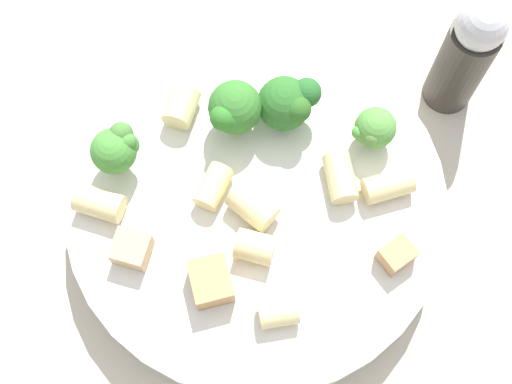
{
  "coord_description": "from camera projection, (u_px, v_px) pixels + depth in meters",
  "views": [
    {
      "loc": [
        -0.08,
        -0.11,
        0.42
      ],
      "look_at": [
        0.0,
        0.0,
        0.04
      ],
      "focal_mm": 50.0,
      "sensor_mm": 36.0,
      "label": 1
    }
  ],
  "objects": [
    {
      "name": "broccoli_floret_0",
      "position": [
        288.0,
        103.0,
        0.41
      ],
      "size": [
        0.04,
        0.03,
        0.03
      ],
      "color": "#84AD60",
      "rests_on": "pasta_bowl"
    },
    {
      "name": "rigatoni_1",
      "position": [
        181.0,
        107.0,
        0.42
      ],
      "size": [
        0.03,
        0.03,
        0.02
      ],
      "primitive_type": "cylinder",
      "rotation": [
        1.57,
        0.0,
        2.25
      ],
      "color": "beige",
      "rests_on": "pasta_bowl"
    },
    {
      "name": "pasta_bowl",
      "position": [
        256.0,
        205.0,
        0.42
      ],
      "size": [
        0.22,
        0.22,
        0.03
      ],
      "color": "silver",
      "rests_on": "ground_plane"
    },
    {
      "name": "broccoli_floret_2",
      "position": [
        234.0,
        109.0,
        0.41
      ],
      "size": [
        0.03,
        0.03,
        0.04
      ],
      "color": "#84AD60",
      "rests_on": "pasta_bowl"
    },
    {
      "name": "rigatoni_2",
      "position": [
        213.0,
        187.0,
        0.41
      ],
      "size": [
        0.03,
        0.03,
        0.01
      ],
      "primitive_type": "cylinder",
      "rotation": [
        1.57,
        0.0,
        2.12
      ],
      "color": "beige",
      "rests_on": "pasta_bowl"
    },
    {
      "name": "rigatoni_6",
      "position": [
        253.0,
        206.0,
        0.4
      ],
      "size": [
        0.02,
        0.03,
        0.02
      ],
      "primitive_type": "cylinder",
      "rotation": [
        1.57,
        0.0,
        0.26
      ],
      "color": "beige",
      "rests_on": "pasta_bowl"
    },
    {
      "name": "rigatoni_0",
      "position": [
        388.0,
        186.0,
        0.41
      ],
      "size": [
        0.03,
        0.02,
        0.02
      ],
      "primitive_type": "cylinder",
      "rotation": [
        1.57,
        0.0,
        1.26
      ],
      "color": "beige",
      "rests_on": "pasta_bowl"
    },
    {
      "name": "rigatoni_4",
      "position": [
        279.0,
        313.0,
        0.38
      ],
      "size": [
        0.03,
        0.02,
        0.02
      ],
      "primitive_type": "cylinder",
      "rotation": [
        1.57,
        0.0,
        1.14
      ],
      "color": "beige",
      "rests_on": "pasta_bowl"
    },
    {
      "name": "chicken_chunk_2",
      "position": [
        131.0,
        249.0,
        0.39
      ],
      "size": [
        0.03,
        0.03,
        0.01
      ],
      "primitive_type": "cube",
      "rotation": [
        0.0,
        0.0,
        2.27
      ],
      "color": "tan",
      "rests_on": "pasta_bowl"
    },
    {
      "name": "rigatoni_5",
      "position": [
        340.0,
        178.0,
        0.41
      ],
      "size": [
        0.03,
        0.03,
        0.02
      ],
      "primitive_type": "cylinder",
      "rotation": [
        1.57,
        0.0,
        2.72
      ],
      "color": "beige",
      "rests_on": "pasta_bowl"
    },
    {
      "name": "broccoli_floret_3",
      "position": [
        116.0,
        149.0,
        0.4
      ],
      "size": [
        0.03,
        0.03,
        0.03
      ],
      "color": "#9EC175",
      "rests_on": "pasta_bowl"
    },
    {
      "name": "pepper_shaker",
      "position": [
        462.0,
        51.0,
        0.43
      ],
      "size": [
        0.03,
        0.03,
        0.1
      ],
      "color": "#332D28",
      "rests_on": "ground_plane"
    },
    {
      "name": "rigatoni_3",
      "position": [
        99.0,
        203.0,
        0.4
      ],
      "size": [
        0.03,
        0.03,
        0.02
      ],
      "primitive_type": "cylinder",
      "rotation": [
        1.57,
        0.0,
        0.67
      ],
      "color": "beige",
      "rests_on": "pasta_bowl"
    },
    {
      "name": "rigatoni_7",
      "position": [
        255.0,
        247.0,
        0.39
      ],
      "size": [
        0.03,
        0.03,
        0.02
      ],
      "primitive_type": "cylinder",
      "rotation": [
        1.57,
        0.0,
        0.72
      ],
      "color": "beige",
      "rests_on": "pasta_bowl"
    },
    {
      "name": "broccoli_floret_1",
      "position": [
        374.0,
        129.0,
        0.41
      ],
      "size": [
        0.03,
        0.02,
        0.03
      ],
      "color": "#9EC175",
      "rests_on": "pasta_bowl"
    },
    {
      "name": "chicken_chunk_1",
      "position": [
        397.0,
        255.0,
        0.39
      ],
      "size": [
        0.02,
        0.02,
        0.01
      ],
      "primitive_type": "cube",
      "rotation": [
        0.0,
        0.0,
        0.02
      ],
      "color": "tan",
      "rests_on": "pasta_bowl"
    },
    {
      "name": "chicken_chunk_0",
      "position": [
        211.0,
        282.0,
        0.39
      ],
      "size": [
        0.03,
        0.03,
        0.02
      ],
      "primitive_type": "cube",
      "rotation": [
        0.0,
        0.0,
        1.23
      ],
      "color": "tan",
      "rests_on": "pasta_bowl"
    },
    {
      "name": "ground_plane",
      "position": [
        256.0,
        215.0,
        0.44
      ],
      "size": [
        2.0,
        2.0,
        0.0
      ],
      "primitive_type": "plane",
      "color": "#BCB29E"
    }
  ]
}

